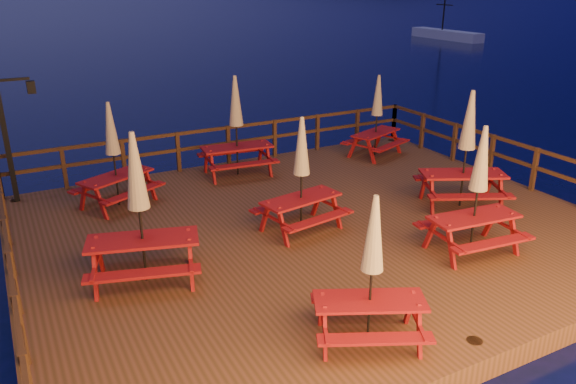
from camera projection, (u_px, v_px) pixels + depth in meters
name	position (u px, v px, depth m)	size (l,w,h in m)	color
ground	(315.00, 242.00, 12.17)	(500.00, 500.00, 0.00)	black
deck	(315.00, 234.00, 12.10)	(12.00, 10.00, 0.40)	#4E3319
deck_piles	(315.00, 255.00, 12.28)	(11.44, 9.44, 1.40)	#321D10
railing	(278.00, 168.00, 13.22)	(11.80, 9.75, 1.10)	#321D10
lamp_post	(11.00, 127.00, 12.77)	(0.85, 0.18, 3.00)	black
sailboat	(446.00, 35.00, 51.05)	(1.38, 7.99, 11.87)	white
picnic_table_0	(139.00, 207.00, 9.37)	(2.24, 2.02, 2.69)	maroon
picnic_table_1	(377.00, 115.00, 16.31)	(2.04, 1.87, 2.38)	maroon
picnic_table_2	(478.00, 189.00, 10.44)	(1.89, 1.61, 2.50)	maroon
picnic_table_3	(372.00, 269.00, 7.82)	(2.01, 1.88, 2.29)	maroon
picnic_table_4	(466.00, 148.00, 12.57)	(2.37, 2.21, 2.70)	maroon
picnic_table_5	(236.00, 125.00, 14.64)	(1.99, 1.70, 2.65)	maroon
picnic_table_6	(301.00, 173.00, 11.38)	(1.91, 1.66, 2.43)	maroon
picnic_table_7	(113.00, 153.00, 12.67)	(2.15, 2.01, 2.43)	maroon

